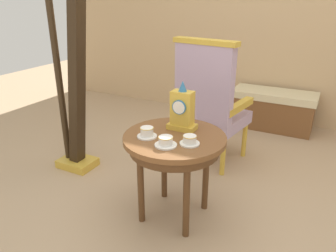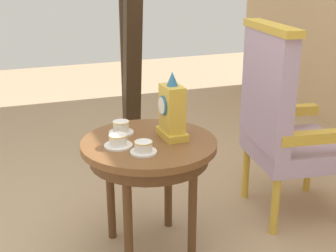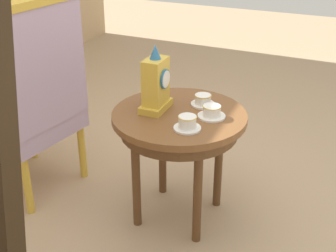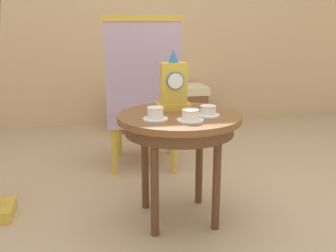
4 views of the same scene
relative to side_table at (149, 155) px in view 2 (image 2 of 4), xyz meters
The scene contains 7 objects.
side_table is the anchor object (origin of this frame).
teacup_left 0.21m from the side_table, 146.19° to the right, with size 0.13×0.13×0.07m.
teacup_right 0.19m from the side_table, 83.20° to the right, with size 0.14×0.14×0.06m.
teacup_center 0.19m from the side_table, 28.14° to the right, with size 0.12×0.12×0.06m.
mantel_clock 0.25m from the side_table, 92.68° to the left, with size 0.19×0.11×0.34m.
armchair 0.84m from the side_table, 94.94° to the left, with size 0.62×0.61×1.14m.
harp 1.10m from the side_table, 168.13° to the left, with size 0.40×0.24×1.81m.
Camera 2 is at (1.88, -0.71, 1.43)m, focal length 48.16 mm.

